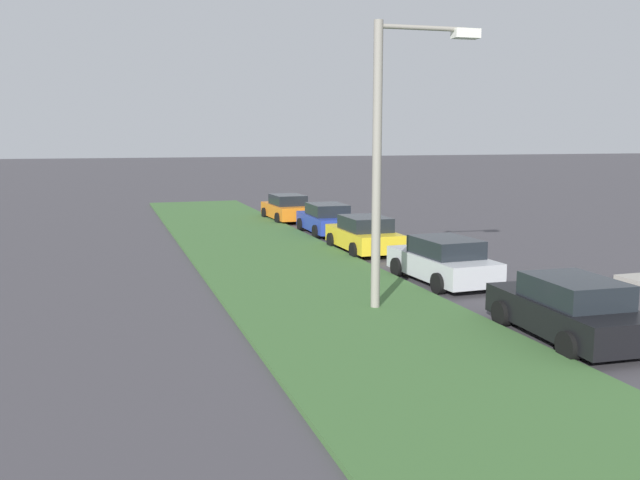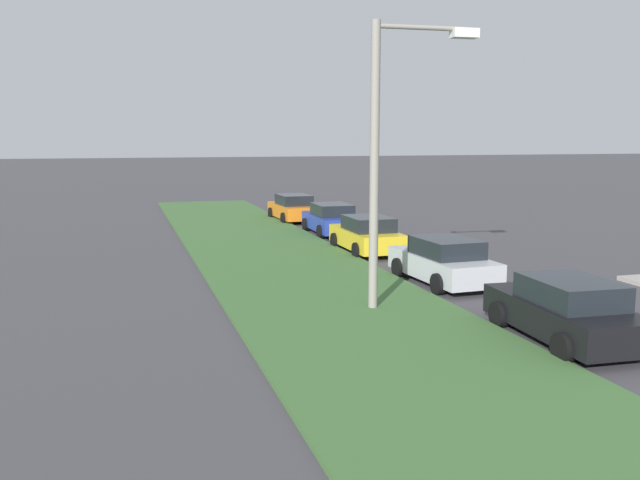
% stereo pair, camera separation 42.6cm
% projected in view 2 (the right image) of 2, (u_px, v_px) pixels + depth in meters
% --- Properties ---
extents(grass_median, '(60.00, 6.00, 0.12)m').
position_uv_depth(grass_median, '(328.00, 299.00, 19.22)').
color(grass_median, '#3D6633').
rests_on(grass_median, ground).
extents(parked_car_black, '(4.39, 2.19, 1.47)m').
position_uv_depth(parked_car_black, '(566.00, 311.00, 15.29)').
color(parked_car_black, black).
rests_on(parked_car_black, ground).
extents(parked_car_silver, '(4.37, 2.16, 1.47)m').
position_uv_depth(parked_car_silver, '(444.00, 261.00, 21.35)').
color(parked_car_silver, '#B2B5BA').
rests_on(parked_car_silver, ground).
extents(parked_car_yellow, '(4.31, 2.03, 1.47)m').
position_uv_depth(parked_car_yellow, '(367.00, 235.00, 27.14)').
color(parked_car_yellow, gold).
rests_on(parked_car_yellow, ground).
extents(parked_car_blue, '(4.33, 2.08, 1.47)m').
position_uv_depth(parked_car_blue, '(331.00, 219.00, 32.27)').
color(parked_car_blue, '#23389E').
rests_on(parked_car_blue, ground).
extents(parked_car_orange, '(4.36, 2.14, 1.47)m').
position_uv_depth(parked_car_orange, '(293.00, 208.00, 37.36)').
color(parked_car_orange, orange).
rests_on(parked_car_orange, ground).
extents(streetlight, '(0.44, 2.88, 7.50)m').
position_uv_depth(streetlight, '(388.00, 145.00, 17.46)').
color(streetlight, gray).
rests_on(streetlight, ground).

